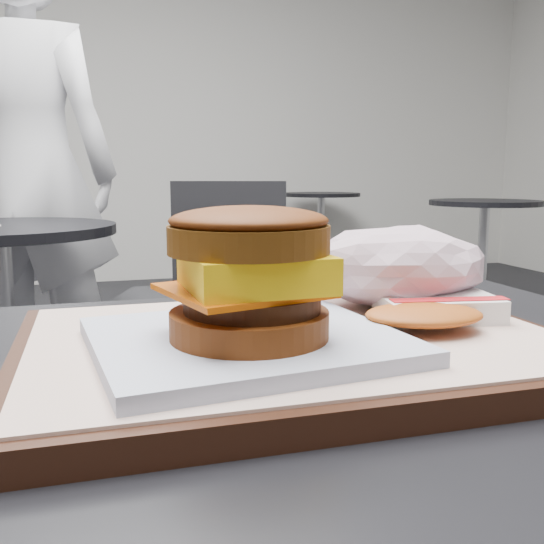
% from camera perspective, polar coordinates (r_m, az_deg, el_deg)
% --- Properties ---
extents(serving_tray, '(0.38, 0.28, 0.02)m').
position_cam_1_polar(serving_tray, '(0.44, 2.10, -7.00)').
color(serving_tray, black).
rests_on(serving_tray, customer_table).
extents(breakfast_sandwich, '(0.21, 0.19, 0.09)m').
position_cam_1_polar(breakfast_sandwich, '(0.38, -2.20, -1.75)').
color(breakfast_sandwich, silver).
rests_on(breakfast_sandwich, serving_tray).
extents(hash_brown, '(0.13, 0.10, 0.02)m').
position_cam_1_polar(hash_brown, '(0.47, 14.83, -3.53)').
color(hash_brown, white).
rests_on(hash_brown, serving_tray).
extents(crumpled_wrapper, '(0.16, 0.12, 0.07)m').
position_cam_1_polar(crumpled_wrapper, '(0.53, 11.69, 0.55)').
color(crumpled_wrapper, silver).
rests_on(crumpled_wrapper, serving_tray).
extents(neighbor_table, '(0.70, 0.70, 0.75)m').
position_cam_1_polar(neighbor_table, '(2.05, -24.07, -1.54)').
color(neighbor_table, black).
rests_on(neighbor_table, ground).
extents(neighbor_chair, '(0.65, 0.54, 0.88)m').
position_cam_1_polar(neighbor_chair, '(2.13, -7.24, -1.51)').
color(neighbor_chair, '#9E9EA2').
rests_on(neighbor_chair, ground).
extents(patron, '(0.77, 0.64, 1.82)m').
position_cam_1_polar(patron, '(2.55, -21.66, 8.68)').
color(patron, silver).
rests_on(patron, ground).
extents(bg_table_near, '(0.66, 0.66, 0.75)m').
position_cam_1_polar(bg_table_near, '(3.89, 19.30, 3.64)').
color(bg_table_near, black).
rests_on(bg_table_near, ground).
extents(bg_table_far, '(0.66, 0.66, 0.75)m').
position_cam_1_polar(bg_table_far, '(5.21, 4.63, 5.38)').
color(bg_table_far, black).
rests_on(bg_table_far, ground).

